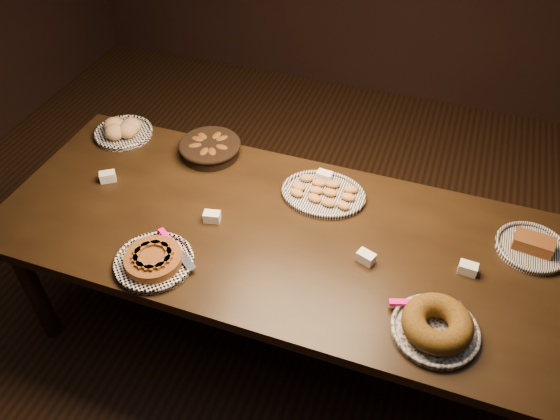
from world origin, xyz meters
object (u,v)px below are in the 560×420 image
(apple_tart_plate, at_px, (154,260))
(madeleine_platter, at_px, (323,193))
(buffet_table, at_px, (276,242))
(bundt_cake_plate, at_px, (436,326))

(apple_tart_plate, bearing_deg, madeleine_platter, 67.63)
(buffet_table, bearing_deg, madeleine_platter, 64.53)
(buffet_table, bearing_deg, apple_tart_plate, -138.73)
(buffet_table, distance_m, apple_tart_plate, 0.52)
(madeleine_platter, relative_size, bundt_cake_plate, 1.12)
(buffet_table, bearing_deg, bundt_cake_plate, -22.53)
(apple_tart_plate, xyz_separation_m, madeleine_platter, (0.51, 0.61, -0.00))
(madeleine_platter, bearing_deg, buffet_table, -94.06)
(buffet_table, xyz_separation_m, madeleine_platter, (0.13, 0.27, 0.09))
(apple_tart_plate, distance_m, bundt_cake_plate, 1.09)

